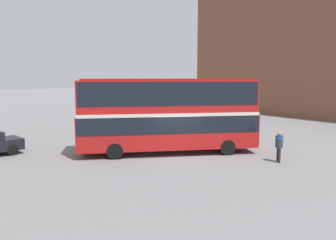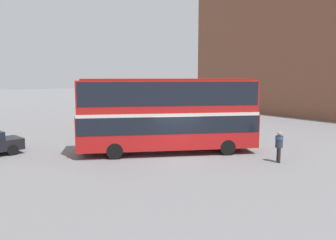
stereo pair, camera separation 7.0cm
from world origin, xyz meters
name	(u,v)px [view 1 (the left image)]	position (x,y,z in m)	size (l,w,h in m)	color
ground_plane	(176,157)	(0.00, 0.00, 0.00)	(240.00, 240.00, 0.00)	slate
building_row_right	(317,42)	(27.47, 6.97, 9.10)	(9.11, 34.48, 18.18)	brown
double_decker_bus	(168,111)	(0.32, 1.20, 2.68)	(10.98, 7.42, 4.70)	red
pedestrian_foreground	(279,144)	(3.97, -4.39, 1.08)	(0.61, 0.61, 1.76)	#232328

